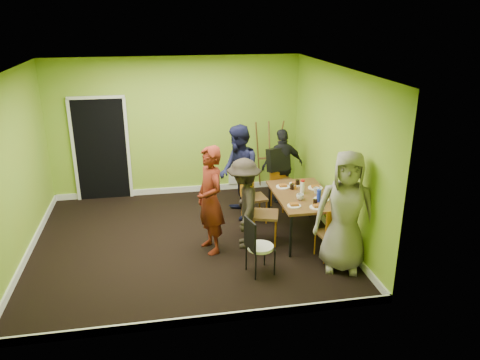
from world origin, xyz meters
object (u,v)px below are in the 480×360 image
object	(u,v)px
blue_bottle	(319,196)
person_left_near	(244,203)
chair_left_far	(250,193)
chair_bentwood	(257,244)
chair_back_end	(280,165)
chair_front_end	(332,231)
thermos	(302,187)
person_front_end	(346,212)
person_back_end	(282,166)
dining_table	(303,197)
person_left_far	(239,172)
easel	(268,157)
chair_left_near	(259,208)
orange_bottle	(295,187)
person_standing	(210,200)

from	to	relation	value
blue_bottle	person_left_near	world-z (taller)	person_left_near
chair_left_far	chair_bentwood	size ratio (longest dim) A/B	1.12
chair_back_end	blue_bottle	size ratio (longest dim) A/B	5.52
chair_front_end	thermos	world-z (taller)	thermos
chair_back_end	blue_bottle	world-z (taller)	chair_back_end
person_front_end	chair_front_end	bearing A→B (deg)	126.85
chair_back_end	chair_left_far	bearing A→B (deg)	21.49
chair_bentwood	person_left_near	distance (m)	0.94
chair_left_far	person_front_end	distance (m)	2.12
person_left_near	person_back_end	size ratio (longest dim) A/B	0.99
person_left_near	person_front_end	world-z (taller)	person_front_end
thermos	dining_table	bearing A→B (deg)	-96.83
chair_front_end	chair_bentwood	distance (m)	1.22
chair_bentwood	person_left_far	xyz separation A→B (m)	(0.11, 2.04, 0.38)
chair_back_end	easel	size ratio (longest dim) A/B	0.75
chair_back_end	thermos	xyz separation A→B (m)	(0.02, -1.34, 0.05)
chair_left_near	person_back_end	bearing A→B (deg)	169.63
thermos	person_back_end	distance (m)	1.50
easel	person_left_far	world-z (taller)	person_left_far
chair_back_end	chair_bentwood	size ratio (longest dim) A/B	1.30
person_left_near	chair_left_far	bearing A→B (deg)	171.58
dining_table	easel	xyz separation A→B (m)	(-0.07, 2.15, 0.06)
blue_bottle	person_back_end	world-z (taller)	person_back_end
chair_bentwood	blue_bottle	xyz separation A→B (m)	(1.16, 0.72, 0.37)
thermos	orange_bottle	bearing A→B (deg)	106.17
person_standing	person_back_end	bearing A→B (deg)	119.82
chair_left_far	person_left_far	distance (m)	0.44
chair_left_near	easel	distance (m)	2.34
chair_front_end	blue_bottle	bearing A→B (deg)	85.63
chair_front_end	person_back_end	distance (m)	2.44
thermos	person_left_far	bearing A→B (deg)	134.66
dining_table	chair_back_end	xyz separation A→B (m)	(-0.02, 1.39, 0.11)
easel	thermos	size ratio (longest dim) A/B	7.40
chair_back_end	person_standing	world-z (taller)	person_standing
person_standing	person_left_near	bearing A→B (deg)	79.89
chair_front_end	easel	bearing A→B (deg)	85.78
easel	orange_bottle	bearing A→B (deg)	-89.50
chair_back_end	chair_front_end	size ratio (longest dim) A/B	1.31
chair_left_far	chair_left_near	size ratio (longest dim) A/B	0.93
orange_bottle	person_standing	xyz separation A→B (m)	(-1.52, -0.49, 0.07)
person_back_end	person_front_end	distance (m)	2.69
dining_table	chair_bentwood	xyz separation A→B (m)	(-1.01, -1.07, -0.21)
chair_back_end	chair_front_end	world-z (taller)	chair_back_end
dining_table	blue_bottle	size ratio (longest dim) A/B	7.27
dining_table	blue_bottle	xyz separation A→B (m)	(0.15, -0.35, 0.16)
easel	person_front_end	xyz separation A→B (m)	(0.34, -3.28, 0.15)
thermos	orange_bottle	size ratio (longest dim) A/B	2.76
chair_left_far	person_front_end	world-z (taller)	person_front_end
chair_front_end	dining_table	bearing A→B (deg)	93.38
chair_left_near	chair_back_end	size ratio (longest dim) A/B	0.92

